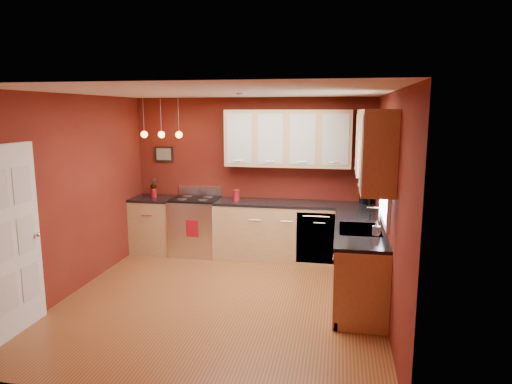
% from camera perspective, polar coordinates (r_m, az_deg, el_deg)
% --- Properties ---
extents(floor, '(4.20, 4.20, 0.00)m').
position_cam_1_polar(floor, '(6.01, -4.27, -13.29)').
color(floor, '#975C2C').
rests_on(floor, ground).
extents(ceiling, '(4.00, 4.20, 0.02)m').
position_cam_1_polar(ceiling, '(5.52, -4.64, 12.34)').
color(ceiling, white).
rests_on(ceiling, wall_back).
extents(wall_back, '(4.00, 0.02, 2.60)m').
position_cam_1_polar(wall_back, '(7.64, -0.41, 1.97)').
color(wall_back, maroon).
rests_on(wall_back, floor).
extents(wall_front, '(4.00, 0.02, 2.60)m').
position_cam_1_polar(wall_front, '(3.69, -12.90, -7.22)').
color(wall_front, maroon).
rests_on(wall_front, floor).
extents(wall_left, '(0.02, 4.20, 2.60)m').
position_cam_1_polar(wall_left, '(6.42, -21.96, -0.33)').
color(wall_left, maroon).
rests_on(wall_left, floor).
extents(wall_right, '(0.02, 4.20, 2.60)m').
position_cam_1_polar(wall_right, '(5.46, 16.28, -1.73)').
color(wall_right, maroon).
rests_on(wall_right, floor).
extents(base_cabinets_back_left, '(0.70, 0.60, 0.90)m').
position_cam_1_polar(base_cabinets_back_left, '(8.00, -12.53, -4.12)').
color(base_cabinets_back_left, tan).
rests_on(base_cabinets_back_left, floor).
extents(base_cabinets_back_right, '(2.54, 0.60, 0.90)m').
position_cam_1_polar(base_cabinets_back_right, '(7.42, 4.73, -5.03)').
color(base_cabinets_back_right, tan).
rests_on(base_cabinets_back_right, floor).
extents(base_cabinets_right, '(0.60, 2.10, 0.90)m').
position_cam_1_polar(base_cabinets_right, '(6.10, 12.63, -8.62)').
color(base_cabinets_right, tan).
rests_on(base_cabinets_right, floor).
extents(counter_back_left, '(0.70, 0.62, 0.04)m').
position_cam_1_polar(counter_back_left, '(7.90, -12.66, -0.81)').
color(counter_back_left, black).
rests_on(counter_back_left, base_cabinets_back_left).
extents(counter_back_right, '(2.54, 0.62, 0.04)m').
position_cam_1_polar(counter_back_right, '(7.31, 4.78, -1.47)').
color(counter_back_right, black).
rests_on(counter_back_right, base_cabinets_back_right).
extents(counter_right, '(0.62, 2.10, 0.04)m').
position_cam_1_polar(counter_right, '(5.96, 12.80, -4.34)').
color(counter_right, black).
rests_on(counter_right, base_cabinets_right).
extents(gas_range, '(0.76, 0.64, 1.11)m').
position_cam_1_polar(gas_range, '(7.74, -7.54, -4.20)').
color(gas_range, silver).
rests_on(gas_range, floor).
extents(dishwasher_front, '(0.60, 0.02, 0.80)m').
position_cam_1_polar(dishwasher_front, '(7.11, 7.48, -5.74)').
color(dishwasher_front, silver).
rests_on(dishwasher_front, base_cabinets_back_right).
extents(sink, '(0.50, 0.70, 0.33)m').
position_cam_1_polar(sink, '(5.82, 12.88, -4.75)').
color(sink, '#98989E').
rests_on(sink, counter_right).
extents(window, '(0.06, 1.02, 1.22)m').
position_cam_1_polar(window, '(5.69, 15.93, 2.72)').
color(window, white).
rests_on(window, wall_right).
extents(door_left_wall, '(0.12, 0.82, 2.05)m').
position_cam_1_polar(door_left_wall, '(5.51, -28.15, -5.36)').
color(door_left_wall, white).
rests_on(door_left_wall, floor).
extents(upper_cabinets_back, '(2.00, 0.35, 0.90)m').
position_cam_1_polar(upper_cabinets_back, '(7.31, 3.98, 6.70)').
color(upper_cabinets_back, tan).
rests_on(upper_cabinets_back, wall_back).
extents(upper_cabinets_right, '(0.35, 1.95, 0.90)m').
position_cam_1_polar(upper_cabinets_right, '(5.68, 14.52, 5.42)').
color(upper_cabinets_right, tan).
rests_on(upper_cabinets_right, wall_right).
extents(wall_picture, '(0.32, 0.03, 0.26)m').
position_cam_1_polar(wall_picture, '(8.01, -11.42, 4.67)').
color(wall_picture, black).
rests_on(wall_picture, wall_back).
extents(pendant_lights, '(0.71, 0.11, 0.66)m').
position_cam_1_polar(pendant_lights, '(7.65, -11.74, 7.10)').
color(pendant_lights, '#98989E').
rests_on(pendant_lights, ceiling).
extents(red_canister, '(0.11, 0.11, 0.17)m').
position_cam_1_polar(red_canister, '(7.43, -2.50, -0.40)').
color(red_canister, maroon).
rests_on(red_canister, counter_back_right).
extents(red_vase, '(0.09, 0.09, 0.15)m').
position_cam_1_polar(red_vase, '(7.91, -12.67, -0.09)').
color(red_vase, maroon).
rests_on(red_vase, counter_back_left).
extents(flowers, '(0.13, 0.13, 0.19)m').
position_cam_1_polar(flowers, '(7.89, -12.71, 0.98)').
color(flowers, maroon).
rests_on(flowers, red_vase).
extents(coffee_maker, '(0.21, 0.21, 0.25)m').
position_cam_1_polar(coffee_maker, '(7.37, 13.58, -0.54)').
color(coffee_maker, black).
rests_on(coffee_maker, counter_back_right).
extents(soap_pump, '(0.10, 0.10, 0.18)m').
position_cam_1_polar(soap_pump, '(5.52, 14.83, -4.43)').
color(soap_pump, white).
rests_on(soap_pump, counter_right).
extents(dish_towel, '(0.20, 0.01, 0.28)m').
position_cam_1_polar(dish_towel, '(7.41, -7.99, -4.54)').
color(dish_towel, maroon).
rests_on(dish_towel, gas_range).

